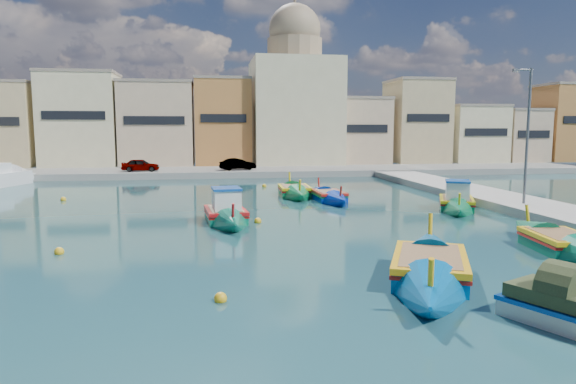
{
  "coord_description": "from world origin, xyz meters",
  "views": [
    {
      "loc": [
        -0.04,
        -20.35,
        4.72
      ],
      "look_at": [
        4.0,
        6.0,
        1.4
      ],
      "focal_mm": 32.0,
      "sensor_mm": 36.0,
      "label": 1
    }
  ],
  "objects_px": {
    "luzzu_cyan_south": "(560,244)",
    "yacht_north": "(9,179)",
    "luzzu_cyan_mid": "(329,197)",
    "tender_near": "(562,308)",
    "quay_street_lamp": "(527,135)",
    "church_block": "(295,97)",
    "luzzu_green": "(294,192)",
    "luzzu_turquoise_cabin": "(456,203)",
    "luzzu_blue_cabin": "(226,215)",
    "luzzu_blue_south": "(430,270)"
  },
  "relations": [
    {
      "from": "luzzu_cyan_south",
      "to": "yacht_north",
      "type": "bearing_deg",
      "value": 136.6
    },
    {
      "from": "luzzu_cyan_south",
      "to": "luzzu_cyan_mid",
      "type": "bearing_deg",
      "value": 110.58
    },
    {
      "from": "tender_near",
      "to": "quay_street_lamp",
      "type": "bearing_deg",
      "value": 59.62
    },
    {
      "from": "yacht_north",
      "to": "church_block",
      "type": "bearing_deg",
      "value": 27.92
    },
    {
      "from": "yacht_north",
      "to": "luzzu_green",
      "type": "bearing_deg",
      "value": -25.5
    },
    {
      "from": "luzzu_turquoise_cabin",
      "to": "luzzu_blue_cabin",
      "type": "height_order",
      "value": "luzzu_blue_cabin"
    },
    {
      "from": "luzzu_blue_cabin",
      "to": "yacht_north",
      "type": "distance_m",
      "value": 26.78
    },
    {
      "from": "luzzu_green",
      "to": "luzzu_blue_south",
      "type": "height_order",
      "value": "luzzu_blue_south"
    },
    {
      "from": "luzzu_turquoise_cabin",
      "to": "luzzu_blue_south",
      "type": "xyz_separation_m",
      "value": [
        -7.58,
        -13.23,
        -0.04
      ]
    },
    {
      "from": "church_block",
      "to": "luzzu_turquoise_cabin",
      "type": "height_order",
      "value": "church_block"
    },
    {
      "from": "luzzu_blue_south",
      "to": "yacht_north",
      "type": "xyz_separation_m",
      "value": [
        -23.6,
        31.26,
        0.22
      ]
    },
    {
      "from": "luzzu_cyan_south",
      "to": "tender_near",
      "type": "distance_m",
      "value": 8.45
    },
    {
      "from": "yacht_north",
      "to": "tender_near",
      "type": "bearing_deg",
      "value": -54.55
    },
    {
      "from": "luzzu_green",
      "to": "yacht_north",
      "type": "relative_size",
      "value": 0.62
    },
    {
      "from": "luzzu_blue_cabin",
      "to": "luzzu_blue_south",
      "type": "relative_size",
      "value": 0.83
    },
    {
      "from": "luzzu_green",
      "to": "yacht_north",
      "type": "xyz_separation_m",
      "value": [
        -22.66,
        10.81,
        0.24
      ]
    },
    {
      "from": "luzzu_blue_cabin",
      "to": "yacht_north",
      "type": "height_order",
      "value": "yacht_north"
    },
    {
      "from": "luzzu_cyan_south",
      "to": "luzzu_blue_south",
      "type": "bearing_deg",
      "value": -157.36
    },
    {
      "from": "luzzu_turquoise_cabin",
      "to": "luzzu_cyan_mid",
      "type": "distance_m",
      "value": 8.06
    },
    {
      "from": "luzzu_blue_cabin",
      "to": "luzzu_blue_south",
      "type": "xyz_separation_m",
      "value": [
        6.04,
        -11.04,
        -0.05
      ]
    },
    {
      "from": "luzzu_green",
      "to": "luzzu_blue_south",
      "type": "bearing_deg",
      "value": -87.38
    },
    {
      "from": "quay_street_lamp",
      "to": "luzzu_cyan_south",
      "type": "bearing_deg",
      "value": -115.21
    },
    {
      "from": "quay_street_lamp",
      "to": "luzzu_blue_cabin",
      "type": "distance_m",
      "value": 17.2
    },
    {
      "from": "luzzu_cyan_south",
      "to": "yacht_north",
      "type": "distance_m",
      "value": 41.52
    },
    {
      "from": "luzzu_cyan_mid",
      "to": "luzzu_turquoise_cabin",
      "type": "bearing_deg",
      "value": -34.28
    },
    {
      "from": "tender_near",
      "to": "yacht_north",
      "type": "bearing_deg",
      "value": 125.45
    },
    {
      "from": "luzzu_blue_cabin",
      "to": "luzzu_cyan_mid",
      "type": "xyz_separation_m",
      "value": [
        6.96,
        6.72,
        -0.1
      ]
    },
    {
      "from": "luzzu_green",
      "to": "luzzu_blue_south",
      "type": "distance_m",
      "value": 20.47
    },
    {
      "from": "luzzu_cyan_south",
      "to": "yacht_north",
      "type": "height_order",
      "value": "yacht_north"
    },
    {
      "from": "luzzu_cyan_mid",
      "to": "tender_near",
      "type": "height_order",
      "value": "luzzu_cyan_mid"
    },
    {
      "from": "luzzu_cyan_south",
      "to": "quay_street_lamp",
      "type": "bearing_deg",
      "value": 64.79
    },
    {
      "from": "tender_near",
      "to": "luzzu_blue_cabin",
      "type": "bearing_deg",
      "value": 116.69
    },
    {
      "from": "quay_street_lamp",
      "to": "tender_near",
      "type": "relative_size",
      "value": 2.58
    },
    {
      "from": "church_block",
      "to": "luzzu_green",
      "type": "bearing_deg",
      "value": -99.47
    },
    {
      "from": "luzzu_blue_cabin",
      "to": "luzzu_blue_south",
      "type": "bearing_deg",
      "value": -61.33
    },
    {
      "from": "church_block",
      "to": "luzzu_cyan_mid",
      "type": "xyz_separation_m",
      "value": [
        -2.32,
        -27.71,
        -8.18
      ]
    },
    {
      "from": "luzzu_cyan_mid",
      "to": "luzzu_blue_south",
      "type": "bearing_deg",
      "value": -92.96
    },
    {
      "from": "luzzu_cyan_mid",
      "to": "yacht_north",
      "type": "xyz_separation_m",
      "value": [
        -24.52,
        13.49,
        0.27
      ]
    },
    {
      "from": "luzzu_blue_south",
      "to": "tender_near",
      "type": "xyz_separation_m",
      "value": [
        1.56,
        -4.08,
        0.13
      ]
    },
    {
      "from": "luzzu_cyan_mid",
      "to": "luzzu_blue_south",
      "type": "relative_size",
      "value": 0.79
    },
    {
      "from": "luzzu_blue_cabin",
      "to": "yacht_north",
      "type": "xyz_separation_m",
      "value": [
        -17.56,
        20.22,
        0.17
      ]
    },
    {
      "from": "quay_street_lamp",
      "to": "yacht_north",
      "type": "xyz_separation_m",
      "value": [
        -34.28,
        19.78,
        -3.84
      ]
    },
    {
      "from": "luzzu_turquoise_cabin",
      "to": "luzzu_cyan_south",
      "type": "distance_m",
      "value": 10.54
    },
    {
      "from": "luzzu_green",
      "to": "yacht_north",
      "type": "height_order",
      "value": "yacht_north"
    },
    {
      "from": "luzzu_blue_cabin",
      "to": "luzzu_cyan_mid",
      "type": "bearing_deg",
      "value": 44.02
    },
    {
      "from": "church_block",
      "to": "luzzu_blue_south",
      "type": "distance_m",
      "value": 46.32
    },
    {
      "from": "luzzu_cyan_mid",
      "to": "tender_near",
      "type": "xyz_separation_m",
      "value": [
        0.64,
        -21.84,
        0.18
      ]
    },
    {
      "from": "church_block",
      "to": "luzzu_cyan_mid",
      "type": "relative_size",
      "value": 2.55
    },
    {
      "from": "church_block",
      "to": "yacht_north",
      "type": "height_order",
      "value": "church_block"
    },
    {
      "from": "quay_street_lamp",
      "to": "tender_near",
      "type": "bearing_deg",
      "value": -120.38
    }
  ]
}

